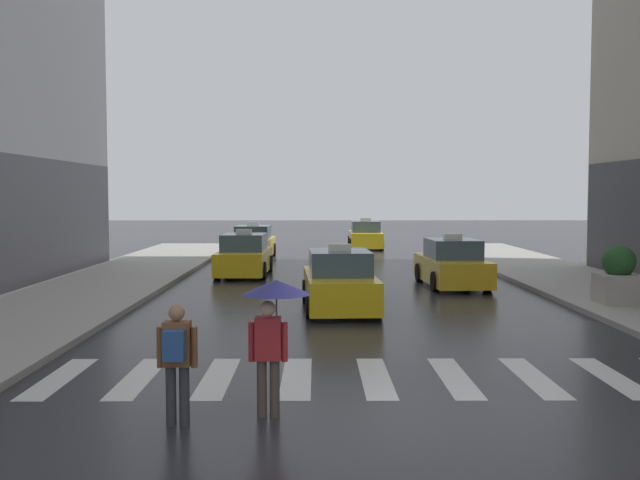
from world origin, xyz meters
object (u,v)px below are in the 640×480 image
object	(u,v)px
pedestrian_with_backpack	(177,355)
planter_mid_block	(619,277)
taxi_fifth	(365,236)
taxi_fourth	(253,244)
taxi_lead	(339,283)
pedestrian_with_umbrella	(273,310)
taxi_second	(452,265)
taxi_third	(244,257)

from	to	relation	value
pedestrian_with_backpack	planter_mid_block	xyz separation A→B (m)	(10.19, 10.00, -0.10)
taxi_fifth	taxi_fourth	bearing A→B (deg)	-133.00
taxi_lead	taxi_fifth	distance (m)	22.40
taxi_fourth	taxi_fifth	xyz separation A→B (m)	(5.97, 6.41, 0.00)
planter_mid_block	pedestrian_with_backpack	bearing A→B (deg)	-135.55
taxi_fifth	pedestrian_with_umbrella	distance (m)	31.95
taxi_fifth	planter_mid_block	size ratio (longest dim) A/B	2.85
taxi_second	pedestrian_with_backpack	size ratio (longest dim) A/B	2.79
taxi_lead	taxi_second	distance (m)	6.41
planter_mid_block	taxi_lead	bearing A→B (deg)	-178.84
pedestrian_with_backpack	planter_mid_block	distance (m)	14.28
taxi_second	planter_mid_block	distance (m)	6.07
taxi_fourth	planter_mid_block	distance (m)	19.42
taxi_fourth	pedestrian_with_umbrella	size ratio (longest dim) A/B	2.37
pedestrian_with_umbrella	planter_mid_block	distance (m)	13.13
taxi_lead	taxi_fifth	xyz separation A→B (m)	(2.25, 22.29, 0.00)
taxi_second	taxi_fifth	size ratio (longest dim) A/B	1.01
taxi_fourth	taxi_fifth	bearing A→B (deg)	47.00
taxi_second	taxi_fourth	world-z (taller)	same
pedestrian_with_backpack	taxi_second	bearing A→B (deg)	66.24
taxi_fifth	taxi_second	bearing A→B (deg)	-84.18
taxi_fourth	taxi_fifth	world-z (taller)	same
taxi_third	pedestrian_with_backpack	xyz separation A→B (m)	(0.91, -18.23, 0.25)
taxi_fifth	planter_mid_block	xyz separation A→B (m)	(5.43, -22.13, 0.15)
pedestrian_with_umbrella	planter_mid_block	world-z (taller)	pedestrian_with_umbrella
taxi_fifth	planter_mid_block	distance (m)	22.79
taxi_lead	taxi_third	distance (m)	9.05
pedestrian_with_backpack	planter_mid_block	size ratio (longest dim) A/B	1.03
taxi_lead	pedestrian_with_umbrella	world-z (taller)	pedestrian_with_umbrella
pedestrian_with_backpack	taxi_fourth	bearing A→B (deg)	92.69
taxi_fourth	planter_mid_block	size ratio (longest dim) A/B	2.87
taxi_second	taxi_third	xyz separation A→B (m)	(-7.44, 3.39, 0.00)
taxi_second	pedestrian_with_umbrella	xyz separation A→B (m)	(-5.25, -14.46, 0.79)
taxi_lead	taxi_third	world-z (taller)	same
pedestrian_with_backpack	taxi_lead	bearing A→B (deg)	75.68
taxi_third	taxi_fifth	size ratio (longest dim) A/B	1.01
taxi_fifth	pedestrian_with_backpack	xyz separation A→B (m)	(-4.77, -32.13, 0.25)
taxi_second	pedestrian_with_backpack	bearing A→B (deg)	-113.76
taxi_second	pedestrian_with_backpack	world-z (taller)	taxi_second
pedestrian_with_umbrella	taxi_second	bearing A→B (deg)	70.04
taxi_fifth	pedestrian_with_umbrella	bearing A→B (deg)	-96.27
taxi_third	taxi_fourth	world-z (taller)	same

